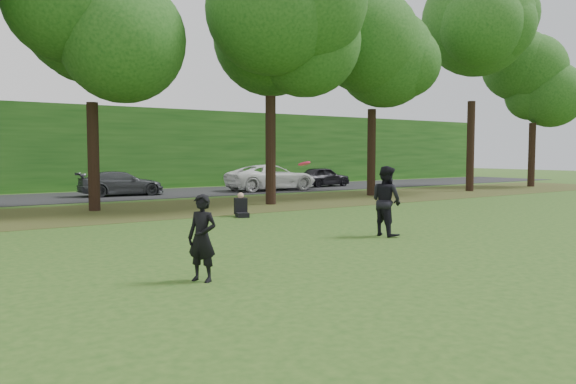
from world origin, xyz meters
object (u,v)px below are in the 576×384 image
object	(u,v)px
player_left	(202,238)
frisbee	(304,164)
player_right	(386,201)
seated_person	(241,208)

from	to	relation	value
player_left	frisbee	xyz separation A→B (m)	(3.05, 1.18, 1.22)
player_right	seated_person	world-z (taller)	player_right
player_right	seated_person	bearing A→B (deg)	9.75
player_right	seated_person	size ratio (longest dim) A/B	2.25
player_left	seated_person	distance (m)	9.86
player_left	frisbee	world-z (taller)	frisbee
frisbee	seated_person	xyz separation A→B (m)	(2.45, 6.99, -1.66)
frisbee	player_right	bearing A→B (deg)	14.28
seated_person	frisbee	bearing A→B (deg)	-90.45
player_left	frisbee	bearing A→B (deg)	80.75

